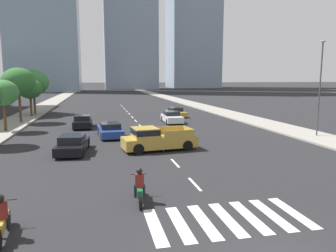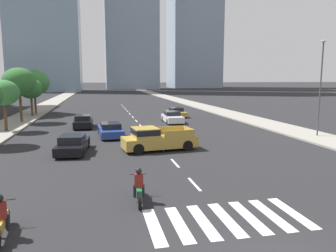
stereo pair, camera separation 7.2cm
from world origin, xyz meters
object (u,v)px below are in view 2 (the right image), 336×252
Objects in this scene: pickup_truck at (156,139)px; sedan_gold_3 at (177,112)px; motorcycle_trailing at (1,220)px; sedan_white_0 at (172,117)px; sedan_black_4 at (83,122)px; street_tree_third at (19,82)px; street_lamp_east at (321,82)px; street_tree_second at (4,93)px; street_tree_fourth at (31,89)px; sedan_black_2 at (73,144)px; motorcycle_lead at (139,188)px; street_tree_fifth at (34,82)px; sedan_blue_1 at (110,130)px.

sedan_gold_3 is at bearing -114.58° from pickup_truck.
motorcycle_trailing is 27.84m from sedan_white_0.
street_tree_third is at bearing 55.19° from sedan_black_4.
motorcycle_trailing is 33.67m from sedan_gold_3.
street_tree_third reaches higher than sedan_gold_3.
sedan_black_4 is 0.54× the size of street_lamp_east.
street_tree_second is 12.64m from street_tree_fourth.
sedan_white_0 is at bearing -31.88° from sedan_black_2.
motorcycle_trailing is (-4.72, -2.04, -0.00)m from motorcycle_lead.
motorcycle_lead is at bearing -68.91° from street_tree_third.
street_tree_fourth is (-12.68, 23.36, 2.95)m from pickup_truck.
street_tree_fifth reaches higher than street_tree_second.
street_tree_fifth is (0.00, 2.63, 0.80)m from street_tree_fourth.
pickup_truck is 1.25× the size of sedan_black_4.
motorcycle_trailing is 0.51× the size of sedan_gold_3.
pickup_truck is at bearing -172.34° from street_lamp_east.
pickup_truck is (7.15, 11.49, 0.23)m from motorcycle_trailing.
motorcycle_lead is 10.47m from sedan_black_2.
pickup_truck reaches higher than motorcycle_lead.
sedan_gold_3 is 19.79m from street_lamp_east.
street_tree_fifth reaches higher than sedan_white_0.
motorcycle_trailing is 35.43m from street_tree_fourth.
sedan_gold_3 is at bearing 162.07° from sedan_white_0.
sedan_blue_1 is at bearing -39.87° from sedan_gold_3.
motorcycle_trailing reaches higher than sedan_black_2.
motorcycle_trailing is 0.36× the size of street_tree_third.
sedan_black_2 is at bearing -67.51° from street_tree_third.
street_lamp_east is 34.81m from street_tree_fourth.
motorcycle_trailing is at bearing -79.06° from street_tree_third.
street_tree_fourth is at bearing 33.02° from sedan_black_4.
sedan_gold_3 is 19.59m from street_tree_third.
motorcycle_lead is at bearing 69.06° from pickup_truck.
motorcycle_lead is at bearing -72.65° from street_tree_fourth.
motorcycle_trailing reaches higher than sedan_black_4.
sedan_white_0 is 5.86m from sedan_gold_3.
pickup_truck reaches higher than sedan_white_0.
street_lamp_east is 1.32× the size of street_tree_fifth.
sedan_black_4 is (-11.89, -7.37, 0.05)m from sedan_gold_3.
motorcycle_lead is 9.77m from pickup_truck.
sedan_black_4 is at bearing -9.18° from motorcycle_trailing.
street_tree_fifth is (-5.53, 37.48, 3.98)m from motorcycle_trailing.
motorcycle_trailing is at bearing -81.60° from street_tree_fifth.
motorcycle_trailing is at bearing -28.26° from sedan_gold_3.
sedan_gold_3 is at bearing -57.22° from sedan_black_4.
pickup_truck is at bearing -40.20° from street_tree_second.
sedan_black_4 is 13.78m from street_tree_fourth.
sedan_black_2 is at bearing -11.84° from motorcycle_trailing.
sedan_black_2 is (1.36, 11.95, 0.00)m from motorcycle_trailing.
street_tree_second reaches higher than motorcycle_trailing.
sedan_blue_1 is 22.42m from street_tree_fifth.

